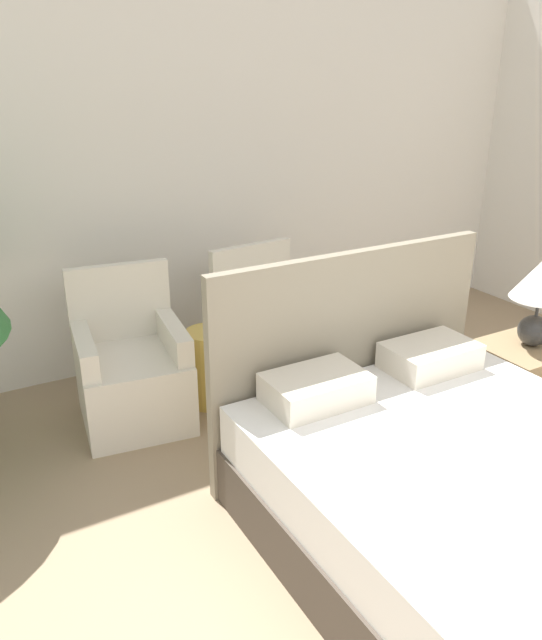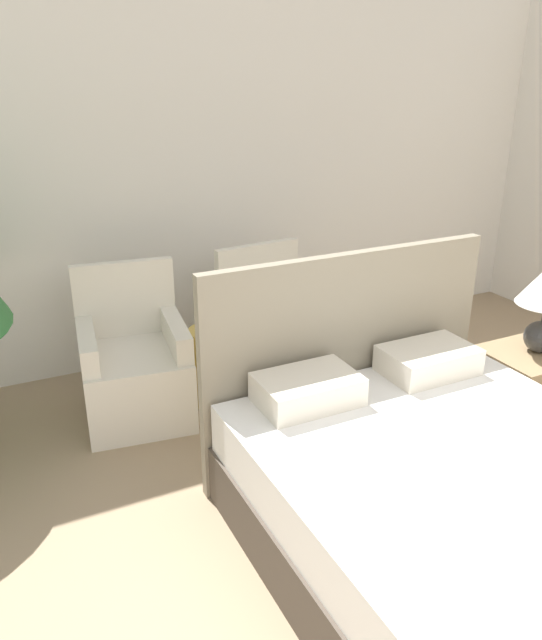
# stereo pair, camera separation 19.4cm
# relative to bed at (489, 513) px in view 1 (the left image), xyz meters

# --- Properties ---
(wall_back) EXTENTS (10.00, 0.06, 2.90)m
(wall_back) POSITION_rel_bed_xyz_m (-0.11, 2.76, 1.15)
(wall_back) COLOR white
(wall_back) RESTS_ON ground_plane
(bed) EXTENTS (1.64, 2.21, 1.19)m
(bed) POSITION_rel_bed_xyz_m (0.00, 0.00, 0.00)
(bed) COLOR #4C4238
(bed) RESTS_ON ground_plane
(armchair_near_window_left) EXTENTS (0.71, 0.73, 0.93)m
(armchair_near_window_left) POSITION_rel_bed_xyz_m (-0.91, 1.97, -0.01)
(armchair_near_window_left) COLOR silver
(armchair_near_window_left) RESTS_ON ground_plane
(armchair_near_window_right) EXTENTS (0.69, 0.71, 0.93)m
(armchair_near_window_right) POSITION_rel_bed_xyz_m (0.08, 1.97, -0.01)
(armchair_near_window_right) COLOR silver
(armchair_near_window_right) RESTS_ON ground_plane
(nightstand) EXTENTS (0.56, 0.46, 0.50)m
(nightstand) POSITION_rel_bed_xyz_m (1.17, 0.80, -0.05)
(nightstand) COLOR #937A56
(nightstand) RESTS_ON ground_plane
(table_lamp) EXTENTS (0.34, 0.34, 0.54)m
(table_lamp) POSITION_rel_bed_xyz_m (1.18, 0.79, 0.56)
(table_lamp) COLOR #333333
(table_lamp) RESTS_ON nightstand
(side_table) EXTENTS (0.30, 0.30, 0.50)m
(side_table) POSITION_rel_bed_xyz_m (-0.42, 1.93, -0.05)
(side_table) COLOR gold
(side_table) RESTS_ON ground_plane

